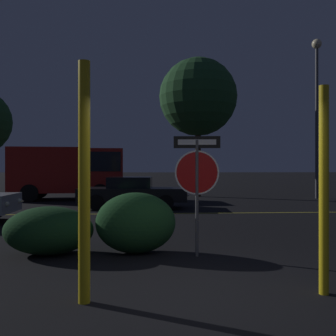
% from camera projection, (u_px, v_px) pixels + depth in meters
% --- Properties ---
extents(ground_plane, '(260.00, 260.00, 0.00)m').
position_uv_depth(ground_plane, '(208.00, 298.00, 4.66)').
color(ground_plane, black).
extents(road_center_stripe, '(36.72, 0.12, 0.01)m').
position_uv_depth(road_center_stripe, '(166.00, 213.00, 13.28)').
color(road_center_stripe, gold).
rests_on(road_center_stripe, ground_plane).
extents(stop_sign, '(0.85, 0.11, 2.21)m').
position_uv_depth(stop_sign, '(197.00, 172.00, 6.86)').
color(stop_sign, '#4C4C51').
rests_on(stop_sign, ground_plane).
extents(yellow_pole_left, '(0.14, 0.14, 2.91)m').
position_uv_depth(yellow_pole_left, '(84.00, 182.00, 4.50)').
color(yellow_pole_left, yellow).
rests_on(yellow_pole_left, ground_plane).
extents(yellow_pole_right, '(0.12, 0.12, 2.69)m').
position_uv_depth(yellow_pole_right, '(324.00, 190.00, 4.81)').
color(yellow_pole_right, yellow).
rests_on(yellow_pole_right, ground_plane).
extents(hedge_bush_1, '(1.66, 1.18, 0.90)m').
position_uv_depth(hedge_bush_1, '(49.00, 230.00, 7.01)').
color(hedge_bush_1, '#19421E').
rests_on(hedge_bush_1, ground_plane).
extents(hedge_bush_2, '(1.52, 1.02, 1.16)m').
position_uv_depth(hedge_bush_2, '(136.00, 223.00, 7.12)').
color(hedge_bush_2, '#1E4C23').
rests_on(hedge_bush_2, ground_plane).
extents(passing_car_2, '(4.46, 2.10, 1.26)m').
position_uv_depth(passing_car_2, '(133.00, 192.00, 15.07)').
color(passing_car_2, black).
rests_on(passing_car_2, ground_plane).
extents(delivery_truck, '(5.65, 2.84, 2.63)m').
position_uv_depth(delivery_truck, '(72.00, 170.00, 19.13)').
color(delivery_truck, maroon).
rests_on(delivery_truck, ground_plane).
extents(street_lamp, '(0.52, 0.52, 8.46)m').
position_uv_depth(street_lamp, '(317.00, 91.00, 19.80)').
color(street_lamp, '#4C4C51').
rests_on(street_lamp, ground_plane).
extents(tree_1, '(4.39, 4.39, 7.82)m').
position_uv_depth(tree_1, '(198.00, 97.00, 21.10)').
color(tree_1, '#422D1E').
rests_on(tree_1, ground_plane).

